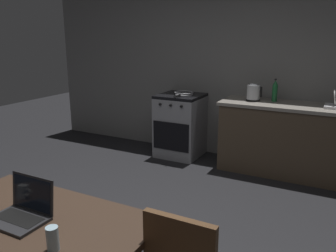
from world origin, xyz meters
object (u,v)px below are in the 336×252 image
(stove_oven, at_px, (180,125))
(laptop, at_px, (22,211))
(drinking_glass, at_px, (53,239))
(electric_kettle, at_px, (253,93))
(dining_table, at_px, (25,235))
(frying_pan, at_px, (184,93))
(bottle_b, at_px, (275,91))

(stove_oven, bearing_deg, laptop, -80.47)
(stove_oven, height_order, drinking_glass, stove_oven)
(electric_kettle, distance_m, drinking_glass, 3.33)
(laptop, xyz_separation_m, drinking_glass, (0.37, -0.13, 0.02))
(dining_table, xyz_separation_m, electric_kettle, (0.43, 3.23, 0.35))
(laptop, bearing_deg, frying_pan, 90.57)
(stove_oven, xyz_separation_m, laptop, (0.53, -3.18, 0.31))
(stove_oven, bearing_deg, frying_pan, -23.00)
(frying_pan, xyz_separation_m, drinking_glass, (0.85, -3.29, -0.15))
(bottle_b, bearing_deg, dining_table, -101.63)
(bottle_b, bearing_deg, stove_oven, -176.29)
(frying_pan, relative_size, drinking_glass, 3.59)
(frying_pan, bearing_deg, dining_table, -80.59)
(laptop, bearing_deg, dining_table, -46.68)
(stove_oven, bearing_deg, dining_table, -79.64)
(stove_oven, height_order, frying_pan, frying_pan)
(stove_oven, distance_m, dining_table, 3.29)
(laptop, distance_m, electric_kettle, 3.23)
(frying_pan, bearing_deg, stove_oven, 157.00)
(laptop, height_order, bottle_b, bottle_b)
(frying_pan, distance_m, drinking_glass, 3.40)
(frying_pan, bearing_deg, laptop, -81.46)
(frying_pan, height_order, drinking_glass, frying_pan)
(drinking_glass, relative_size, bottle_b, 0.43)
(laptop, bearing_deg, electric_kettle, 73.29)
(stove_oven, distance_m, bottle_b, 1.40)
(stove_oven, relative_size, laptop, 2.80)
(stove_oven, xyz_separation_m, frying_pan, (0.06, -0.03, 0.47))
(laptop, relative_size, frying_pan, 0.73)
(stove_oven, height_order, dining_table, stove_oven)
(electric_kettle, height_order, frying_pan, electric_kettle)
(electric_kettle, distance_m, frying_pan, 0.97)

